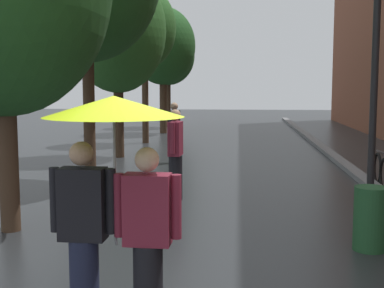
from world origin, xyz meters
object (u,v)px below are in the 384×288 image
(street_tree_5, at_px, (168,56))
(pedestrian_walking_far, at_px, (175,154))
(street_lamp_post, at_px, (375,74))
(street_tree_3, at_px, (145,29))
(street_tree_4, at_px, (163,46))
(pedestrian_walking_midground, at_px, (174,132))
(litter_bin, at_px, (370,219))
(couple_under_umbrella, at_px, (114,173))
(street_tree_2, at_px, (117,31))

(street_tree_5, bearing_deg, pedestrian_walking_far, -82.07)
(street_lamp_post, bearing_deg, street_tree_3, 118.61)
(street_tree_4, bearing_deg, pedestrian_walking_midground, -79.98)
(street_tree_4, bearing_deg, street_tree_3, -91.60)
(street_tree_5, relative_size, street_lamp_post, 1.25)
(street_tree_3, height_order, street_tree_4, street_tree_3)
(street_tree_4, bearing_deg, litter_bin, -72.69)
(street_tree_3, bearing_deg, street_tree_5, 90.56)
(litter_bin, bearing_deg, street_lamp_post, 76.58)
(pedestrian_walking_midground, height_order, pedestrian_walking_far, pedestrian_walking_far)
(couple_under_umbrella, bearing_deg, pedestrian_walking_far, 91.22)
(street_tree_5, bearing_deg, street_tree_2, -90.29)
(street_tree_3, bearing_deg, couple_under_umbrella, -81.01)
(pedestrian_walking_midground, xyz_separation_m, pedestrian_walking_far, (0.58, -4.64, 0.02))
(street_tree_2, relative_size, pedestrian_walking_far, 3.24)
(street_tree_2, bearing_deg, street_lamp_post, -48.48)
(street_tree_2, xyz_separation_m, street_tree_3, (0.13, 3.83, 0.44))
(street_tree_5, bearing_deg, street_tree_4, -86.77)
(pedestrian_walking_far, bearing_deg, street_tree_4, 99.03)
(pedestrian_walking_midground, bearing_deg, litter_bin, -64.78)
(litter_bin, relative_size, pedestrian_walking_far, 0.49)
(street_lamp_post, distance_m, litter_bin, 2.80)
(street_tree_5, relative_size, couple_under_umbrella, 2.39)
(pedestrian_walking_midground, bearing_deg, street_tree_5, 98.23)
(street_tree_5, relative_size, litter_bin, 5.90)
(street_tree_2, distance_m, litter_bin, 10.53)
(street_tree_3, bearing_deg, pedestrian_walking_far, -76.70)
(litter_bin, bearing_deg, couple_under_umbrella, -137.22)
(pedestrian_walking_midground, bearing_deg, couple_under_umbrella, -86.03)
(street_tree_4, relative_size, street_tree_5, 1.10)
(street_tree_4, distance_m, litter_bin, 17.34)
(street_tree_5, relative_size, pedestrian_walking_midground, 2.98)
(street_tree_2, distance_m, street_tree_4, 7.76)
(street_tree_2, distance_m, pedestrian_walking_midground, 3.53)
(street_tree_2, height_order, litter_bin, street_tree_2)
(street_tree_4, xyz_separation_m, pedestrian_walking_far, (2.13, -13.42, -2.92))
(litter_bin, bearing_deg, street_tree_2, 121.98)
(pedestrian_walking_midground, relative_size, pedestrian_walking_far, 0.98)
(street_tree_4, height_order, pedestrian_walking_far, street_tree_4)
(street_tree_5, distance_m, couple_under_umbrella, 22.26)
(street_tree_2, height_order, street_tree_4, street_tree_2)
(street_tree_3, bearing_deg, litter_bin, -67.21)
(street_tree_2, bearing_deg, street_tree_5, 89.71)
(pedestrian_walking_far, bearing_deg, litter_bin, -43.87)
(street_tree_2, bearing_deg, pedestrian_walking_midground, -29.94)
(pedestrian_walking_far, bearing_deg, street_tree_3, 103.30)
(street_lamp_post, relative_size, pedestrian_walking_midground, 2.38)
(street_tree_5, bearing_deg, street_tree_3, -89.44)
(couple_under_umbrella, bearing_deg, street_tree_3, 98.99)
(street_lamp_post, distance_m, pedestrian_walking_midground, 6.94)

